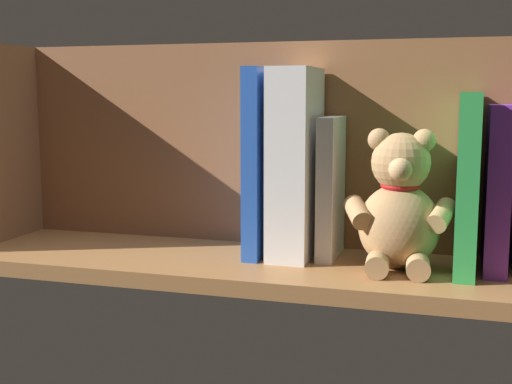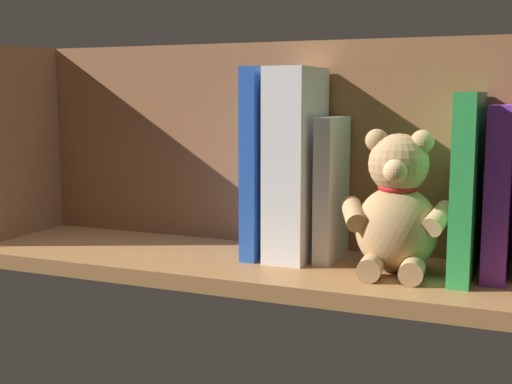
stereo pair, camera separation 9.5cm
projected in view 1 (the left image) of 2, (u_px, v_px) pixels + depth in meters
ground_plane at (256, 265)px, 96.86cm from camera, size 88.86×24.80×2.20cm
shelf_back_panel at (275, 145)px, 104.15cm from camera, size 88.86×1.50×30.76cm
book_1 at (497, 188)px, 88.66cm from camera, size 2.91×12.39×21.68cm
book_2 at (467, 183)px, 88.31cm from camera, size 2.66×15.14×23.25cm
teddy_bear at (399, 208)px, 89.40cm from camera, size 15.03×12.42×18.58cm
book_3 at (331, 188)px, 96.07cm from camera, size 2.31×10.39×19.89cm
dictionary_thick_white at (295, 163)px, 95.93cm from camera, size 5.64×12.45×26.67cm
book_4 at (262, 162)px, 97.44cm from camera, size 2.29×12.44×26.71cm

